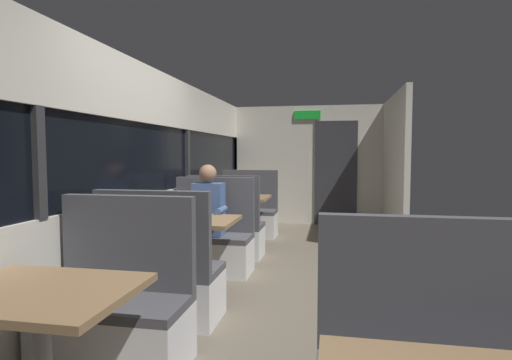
# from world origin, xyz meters

# --- Properties ---
(ground_plane) EXTENTS (3.30, 9.20, 0.02)m
(ground_plane) POSITION_xyz_m (0.00, 0.00, -0.01)
(ground_plane) COLOR #665B4C
(carriage_window_panel_left) EXTENTS (0.09, 8.48, 2.30)m
(carriage_window_panel_left) POSITION_xyz_m (-1.45, 0.00, 1.11)
(carriage_window_panel_left) COLOR beige
(carriage_window_panel_left) RESTS_ON ground_plane
(carriage_end_bulkhead) EXTENTS (2.90, 0.11, 2.30)m
(carriage_end_bulkhead) POSITION_xyz_m (0.06, 4.19, 1.14)
(carriage_end_bulkhead) COLOR beige
(carriage_end_bulkhead) RESTS_ON ground_plane
(carriage_aisle_panel_right) EXTENTS (0.08, 2.40, 2.30)m
(carriage_aisle_panel_right) POSITION_xyz_m (1.45, 3.00, 1.15)
(carriage_aisle_panel_right) COLOR beige
(carriage_aisle_panel_right) RESTS_ON ground_plane
(dining_table_near_window) EXTENTS (0.90, 0.70, 0.74)m
(dining_table_near_window) POSITION_xyz_m (-0.89, -2.09, 0.64)
(dining_table_near_window) COLOR #9E9EA3
(dining_table_near_window) RESTS_ON ground_plane
(bench_near_window_facing_entry) EXTENTS (0.95, 0.50, 1.10)m
(bench_near_window_facing_entry) POSITION_xyz_m (-0.89, -1.39, 0.33)
(bench_near_window_facing_entry) COLOR silver
(bench_near_window_facing_entry) RESTS_ON ground_plane
(dining_table_mid_window) EXTENTS (0.90, 0.70, 0.74)m
(dining_table_mid_window) POSITION_xyz_m (-0.89, 0.02, 0.64)
(dining_table_mid_window) COLOR #9E9EA3
(dining_table_mid_window) RESTS_ON ground_plane
(bench_mid_window_facing_end) EXTENTS (0.95, 0.50, 1.10)m
(bench_mid_window_facing_end) POSITION_xyz_m (-0.89, -0.68, 0.33)
(bench_mid_window_facing_end) COLOR silver
(bench_mid_window_facing_end) RESTS_ON ground_plane
(bench_mid_window_facing_entry) EXTENTS (0.95, 0.50, 1.10)m
(bench_mid_window_facing_entry) POSITION_xyz_m (-0.89, 0.72, 0.33)
(bench_mid_window_facing_entry) COLOR silver
(bench_mid_window_facing_entry) RESTS_ON ground_plane
(dining_table_far_window) EXTENTS (0.90, 0.70, 0.74)m
(dining_table_far_window) POSITION_xyz_m (-0.89, 2.13, 0.64)
(dining_table_far_window) COLOR #9E9EA3
(dining_table_far_window) RESTS_ON ground_plane
(bench_far_window_facing_end) EXTENTS (0.95, 0.50, 1.10)m
(bench_far_window_facing_end) POSITION_xyz_m (-0.89, 1.43, 0.33)
(bench_far_window_facing_end) COLOR silver
(bench_far_window_facing_end) RESTS_ON ground_plane
(bench_far_window_facing_entry) EXTENTS (0.95, 0.50, 1.10)m
(bench_far_window_facing_entry) POSITION_xyz_m (-0.89, 2.83, 0.33)
(bench_far_window_facing_entry) COLOR silver
(bench_far_window_facing_entry) RESTS_ON ground_plane
(seated_passenger) EXTENTS (0.47, 0.55, 1.26)m
(seated_passenger) POSITION_xyz_m (-0.89, 0.65, 0.54)
(seated_passenger) COLOR #26262D
(seated_passenger) RESTS_ON ground_plane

